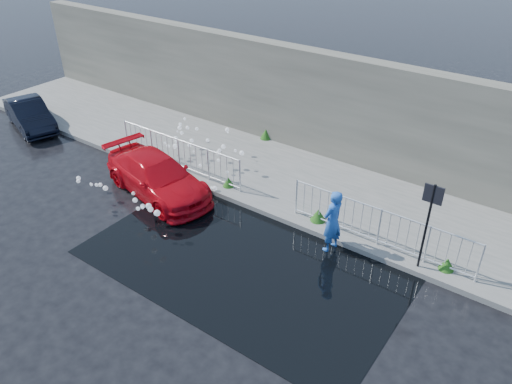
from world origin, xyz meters
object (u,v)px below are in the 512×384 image
(dark_car, at_px, (30,114))
(person, at_px, (332,221))
(sign_post, at_px, (429,214))
(red_car, at_px, (157,176))

(dark_car, distance_m, person, 13.24)
(sign_post, bearing_deg, dark_car, -178.14)
(sign_post, bearing_deg, person, -167.89)
(red_car, relative_size, person, 2.34)
(sign_post, relative_size, dark_car, 0.73)
(dark_car, bearing_deg, red_car, -76.45)
(sign_post, distance_m, dark_car, 15.48)
(dark_car, relative_size, person, 1.93)
(sign_post, xyz_separation_m, red_car, (-7.85, -1.10, -1.12))
(sign_post, relative_size, red_car, 0.60)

